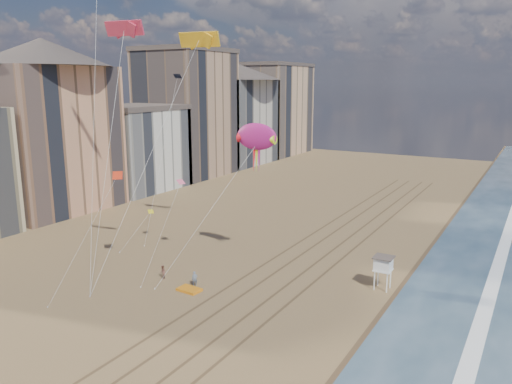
# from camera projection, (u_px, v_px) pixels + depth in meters

# --- Properties ---
(wet_sand) EXTENTS (260.00, 260.00, 0.00)m
(wet_sand) POSITION_uv_depth(u_px,v_px,m) (458.00, 266.00, 59.48)
(wet_sand) COLOR #42301E
(wet_sand) RESTS_ON ground
(foam) EXTENTS (260.00, 260.00, 0.00)m
(foam) POSITION_uv_depth(u_px,v_px,m) (496.00, 272.00, 57.42)
(foam) COLOR white
(foam) RESTS_ON ground
(tracks) EXTENTS (7.68, 120.00, 0.01)m
(tracks) POSITION_uv_depth(u_px,v_px,m) (297.00, 267.00, 59.12)
(tracks) COLOR brown
(tracks) RESTS_ON ground
(buildings) EXTENTS (34.72, 131.35, 29.00)m
(buildings) POSITION_uv_depth(u_px,v_px,m) (170.00, 119.00, 109.96)
(buildings) COLOR #C6B284
(buildings) RESTS_ON ground
(lifeguard_stand) EXTENTS (2.00, 2.00, 3.60)m
(lifeguard_stand) POSITION_uv_depth(u_px,v_px,m) (383.00, 264.00, 52.21)
(lifeguard_stand) COLOR silver
(lifeguard_stand) RESTS_ON ground
(grounded_kite) EXTENTS (2.53, 1.71, 0.28)m
(grounded_kite) POSITION_uv_depth(u_px,v_px,m) (189.00, 290.00, 52.30)
(grounded_kite) COLOR orange
(grounded_kite) RESTS_ON ground
(show_kite) EXTENTS (5.49, 5.94, 19.23)m
(show_kite) POSITION_uv_depth(u_px,v_px,m) (256.00, 137.00, 55.42)
(show_kite) COLOR #A3196B
(show_kite) RESTS_ON ground
(kite_flyer_a) EXTENTS (0.70, 0.70, 1.64)m
(kite_flyer_a) POSITION_uv_depth(u_px,v_px,m) (195.00, 279.00, 53.40)
(kite_flyer_a) COLOR slate
(kite_flyer_a) RESTS_ON ground
(kite_flyer_b) EXTENTS (0.93, 0.96, 1.56)m
(kite_flyer_b) POSITION_uv_depth(u_px,v_px,m) (163.00, 272.00, 55.37)
(kite_flyer_b) COLOR #8C5747
(kite_flyer_b) RESTS_ON ground
(small_kites) EXTENTS (9.77, 16.10, 18.71)m
(small_kites) POSITION_uv_depth(u_px,v_px,m) (154.00, 154.00, 61.36)
(small_kites) COLOR black
(small_kites) RESTS_ON ground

